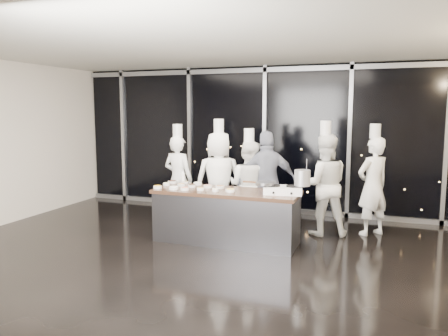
# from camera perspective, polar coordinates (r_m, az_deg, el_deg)

# --- Properties ---
(ground) EXTENTS (9.00, 9.00, 0.00)m
(ground) POSITION_cam_1_polar(r_m,az_deg,el_deg) (6.78, -2.35, -11.74)
(ground) COLOR black
(ground) RESTS_ON ground
(room_shell) EXTENTS (9.02, 7.02, 3.21)m
(room_shell) POSITION_cam_1_polar(r_m,az_deg,el_deg) (6.33, -0.97, 7.61)
(room_shell) COLOR beige
(room_shell) RESTS_ON ground
(window_wall) EXTENTS (8.90, 0.11, 3.20)m
(window_wall) POSITION_cam_1_polar(r_m,az_deg,el_deg) (9.68, 5.36, 3.73)
(window_wall) COLOR black
(window_wall) RESTS_ON ground
(demo_counter) EXTENTS (2.46, 0.86, 0.90)m
(demo_counter) POSITION_cam_1_polar(r_m,az_deg,el_deg) (7.45, 0.28, -6.31)
(demo_counter) COLOR #3C3C42
(demo_counter) RESTS_ON ground
(stove) EXTENTS (0.66, 0.47, 0.14)m
(stove) POSITION_cam_1_polar(r_m,az_deg,el_deg) (7.10, 7.71, -2.85)
(stove) COLOR white
(stove) RESTS_ON demo_counter
(frying_pan) EXTENTS (0.54, 0.35, 0.05)m
(frying_pan) POSITION_cam_1_polar(r_m,az_deg,el_deg) (7.10, 5.29, -2.00)
(frying_pan) COLOR gray
(frying_pan) RESTS_ON stove
(stock_pot) EXTENTS (0.29, 0.29, 0.25)m
(stock_pot) POSITION_cam_1_polar(r_m,az_deg,el_deg) (7.08, 10.20, -1.28)
(stock_pot) COLOR #AAAAAC
(stock_pot) RESTS_ON stove
(prep_bowls) EXTENTS (1.45, 0.72, 0.05)m
(prep_bowls) POSITION_cam_1_polar(r_m,az_deg,el_deg) (7.63, -4.26, -2.38)
(prep_bowls) COLOR silver
(prep_bowls) RESTS_ON demo_counter
(squeeze_bottle) EXTENTS (0.07, 0.07, 0.25)m
(squeeze_bottle) POSITION_cam_1_polar(r_m,az_deg,el_deg) (8.01, -5.38, -1.23)
(squeeze_bottle) COLOR white
(squeeze_bottle) RESTS_ON demo_counter
(chef_far_left) EXTENTS (0.69, 0.51, 1.97)m
(chef_far_left) POSITION_cam_1_polar(r_m,az_deg,el_deg) (8.80, -6.00, -1.31)
(chef_far_left) COLOR white
(chef_far_left) RESTS_ON ground
(chef_left) EXTENTS (1.07, 0.91, 2.08)m
(chef_left) POSITION_cam_1_polar(r_m,az_deg,el_deg) (8.29, -0.67, -1.49)
(chef_left) COLOR white
(chef_left) RESTS_ON ground
(chef_center) EXTENTS (0.90, 0.75, 1.91)m
(chef_center) POSITION_cam_1_polar(r_m,az_deg,el_deg) (8.16, 3.25, -2.25)
(chef_center) COLOR white
(chef_center) RESTS_ON ground
(guest) EXTENTS (1.18, 0.86, 1.86)m
(guest) POSITION_cam_1_polar(r_m,az_deg,el_deg) (8.10, 5.66, -1.76)
(guest) COLOR #151F3A
(guest) RESTS_ON ground
(chef_right) EXTENTS (1.05, 0.92, 2.06)m
(chef_right) POSITION_cam_1_polar(r_m,az_deg,el_deg) (8.01, 12.92, -2.09)
(chef_right) COLOR white
(chef_right) RESTS_ON ground
(chef_side) EXTENTS (0.76, 0.75, 2.00)m
(chef_side) POSITION_cam_1_polar(r_m,az_deg,el_deg) (8.26, 18.86, -2.14)
(chef_side) COLOR white
(chef_side) RESTS_ON ground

